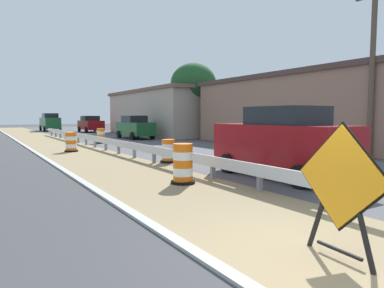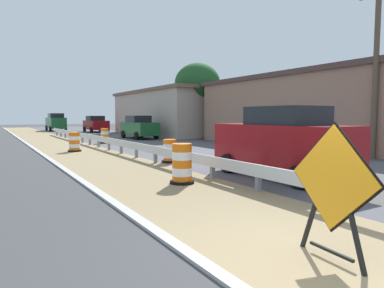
{
  "view_description": "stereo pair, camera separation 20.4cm",
  "coord_description": "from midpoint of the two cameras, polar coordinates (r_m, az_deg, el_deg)",
  "views": [
    {
      "loc": [
        -3.8,
        -2.81,
        1.93
      ],
      "look_at": [
        2.05,
        6.55,
        1.02
      ],
      "focal_mm": 32.12,
      "sensor_mm": 36.0,
      "label": 1
    },
    {
      "loc": [
        -3.63,
        -2.91,
        1.93
      ],
      "look_at": [
        2.05,
        6.55,
        1.02
      ],
      "focal_mm": 32.12,
      "sensor_mm": 36.0,
      "label": 2
    }
  ],
  "objects": [
    {
      "name": "car_mid_far_lane",
      "position": [
        29.37,
        -9.65,
        2.78
      ],
      "size": [
        2.01,
        4.5,
        1.94
      ],
      "rotation": [
        0.0,
        0.0,
        -1.55
      ],
      "color": "#195128",
      "rests_on": "ground"
    },
    {
      "name": "traffic_barrel_nearest",
      "position": [
        9.79,
        -2.13,
        -3.58
      ],
      "size": [
        0.7,
        0.7,
        1.14
      ],
      "color": "orange",
      "rests_on": "ground"
    },
    {
      "name": "ground_plane",
      "position": [
        5.07,
        19.78,
        -17.97
      ],
      "size": [
        160.0,
        160.0,
        0.0
      ],
      "primitive_type": "plane",
      "color": "#3D3D3F"
    },
    {
      "name": "traffic_barrel_close",
      "position": [
        14.25,
        -4.37,
        -1.35
      ],
      "size": [
        0.67,
        0.67,
        0.96
      ],
      "color": "orange",
      "rests_on": "ground"
    },
    {
      "name": "traffic_barrel_mid",
      "position": [
        19.55,
        -19.71,
        0.15
      ],
      "size": [
        0.71,
        0.71,
        1.04
      ],
      "color": "orange",
      "rests_on": "ground"
    },
    {
      "name": "median_dirt_strip",
      "position": [
        5.54,
        23.9,
        -16.08
      ],
      "size": [
        3.64,
        120.0,
        0.01
      ],
      "primitive_type": "cube",
      "color": "#8E7A56",
      "rests_on": "ground"
    },
    {
      "name": "guardrail_median",
      "position": [
        8.89,
        10.24,
        -4.51
      ],
      "size": [
        0.18,
        59.88,
        0.71
      ],
      "color": "silver",
      "rests_on": "ground"
    },
    {
      "name": "utility_pole_near",
      "position": [
        17.63,
        27.44,
        11.03
      ],
      "size": [
        0.24,
        1.8,
        7.75
      ],
      "color": "brown",
      "rests_on": "ground"
    },
    {
      "name": "curb_near_edge",
      "position": [
        4.21,
        7.84,
        -22.59
      ],
      "size": [
        0.2,
        120.0,
        0.11
      ],
      "primitive_type": "cube",
      "color": "#ADADA8",
      "rests_on": "ground"
    },
    {
      "name": "roadside_shop_near",
      "position": [
        24.16,
        18.04,
        5.37
      ],
      "size": [
        6.94,
        15.83,
        4.58
      ],
      "color": "#93705B",
      "rests_on": "ground"
    },
    {
      "name": "car_trailing_near_lane",
      "position": [
        42.25,
        -16.63,
        3.21
      ],
      "size": [
        2.14,
        4.72,
        1.92
      ],
      "rotation": [
        0.0,
        0.0,
        -1.57
      ],
      "color": "maroon",
      "rests_on": "ground"
    },
    {
      "name": "traffic_barrel_far",
      "position": [
        24.89,
        -15.12,
        1.2
      ],
      "size": [
        0.66,
        0.66,
        1.05
      ],
      "color": "orange",
      "rests_on": "ground"
    },
    {
      "name": "tree_roadside",
      "position": [
        30.29,
        0.04,
        9.93
      ],
      "size": [
        3.97,
        3.97,
        6.49
      ],
      "color": "#4C3D2D",
      "rests_on": "ground"
    },
    {
      "name": "roadside_shop_far",
      "position": [
        36.1,
        -3.68,
        5.24
      ],
      "size": [
        8.23,
        15.88,
        4.5
      ],
      "color": "#AD9E8E",
      "rests_on": "ground"
    },
    {
      "name": "warning_sign_diamond",
      "position": [
        4.95,
        22.33,
        -6.14
      ],
      "size": [
        0.17,
        1.48,
        1.87
      ],
      "rotation": [
        0.0,
        0.0,
        3.05
      ],
      "color": "black",
      "rests_on": "ground"
    },
    {
      "name": "car_lead_far_lane",
      "position": [
        11.09,
        14.19,
        0.3
      ],
      "size": [
        2.08,
        4.67,
        2.22
      ],
      "rotation": [
        0.0,
        0.0,
        1.58
      ],
      "color": "maroon",
      "rests_on": "ground"
    },
    {
      "name": "car_lead_near_lane",
      "position": [
        47.18,
        -22.62,
        3.37
      ],
      "size": [
        2.04,
        4.74,
        2.24
      ],
      "rotation": [
        0.0,
        0.0,
        1.57
      ],
      "color": "#195128",
      "rests_on": "ground"
    }
  ]
}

